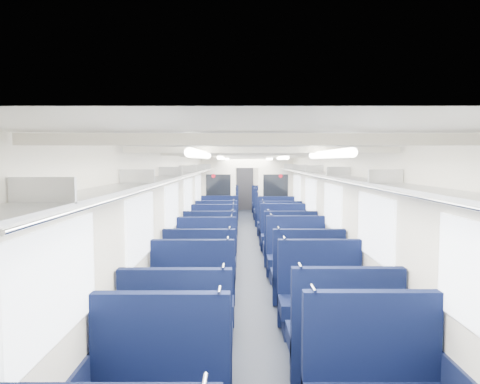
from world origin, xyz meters
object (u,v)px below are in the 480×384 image
Objects in this scene: seat_26 at (225,205)px; seat_18 at (219,224)px; seat_20 at (222,215)px; seat_22 at (223,211)px; seat_12 at (210,249)px; seat_13 at (290,249)px; seat_4 at (178,344)px; seat_17 at (280,231)px; seat_6 at (192,304)px; seat_24 at (224,208)px; seat_14 at (214,239)px; seat_8 at (200,279)px; seat_19 at (276,225)px; end_door at (245,188)px; seat_27 at (265,205)px; seat_11 at (296,260)px; seat_7 at (321,304)px; seat_25 at (267,208)px; seat_9 at (307,279)px; seat_5 at (343,342)px; seat_16 at (217,231)px; seat_21 at (271,216)px; seat_23 at (268,211)px; seat_15 at (284,238)px; seat_10 at (206,263)px; bulkhead at (247,193)px.

seat_18 is at bearing -90.00° from seat_26.
seat_20 is 1.00× the size of seat_22.
seat_12 and seat_13 have the same top height.
seat_4 is 7.05m from seat_17.
seat_6 and seat_24 have the same top height.
seat_6 and seat_14 have the same top height.
seat_19 is (1.66, 5.66, 0.00)m from seat_8.
end_door reaches higher than seat_8.
seat_27 is (0.00, 5.59, 0.00)m from seat_19.
seat_18 is 1.00× the size of seat_24.
seat_6 is 2.93m from seat_11.
seat_11 is (0.00, 2.40, 0.00)m from seat_7.
seat_26 is at bearing 142.00° from seat_25.
seat_26 is (0.00, 2.49, 0.00)m from seat_22.
seat_25 is (0.00, 10.09, 0.00)m from seat_9.
seat_25 is at bearing 68.41° from seat_18.
seat_4 is 1.66m from seat_5.
seat_21 is at bearing 61.85° from seat_16.
seat_11 is at bearing -90.00° from seat_23.
seat_12 is (0.00, 2.31, 0.00)m from seat_8.
seat_11 is 2.32m from seat_15.
seat_20 is 3.76m from seat_27.
seat_15 is at bearing 70.68° from seat_6.
seat_19 is (0.00, 4.41, 0.00)m from seat_11.
seat_11 and seat_15 have the same top height.
seat_14 and seat_25 have the same top height.
seat_10 and seat_16 have the same top height.
seat_4 is 8.19m from seat_19.
seat_18 is 1.00× the size of seat_20.
seat_10 is 4.88m from seat_19.
seat_25 is 1.00× the size of seat_27.
seat_19 is (1.66, 4.58, 0.00)m from seat_10.
seat_10 is 1.00× the size of seat_27.
seat_9 and seat_17 have the same top height.
seat_4 is 1.00× the size of seat_21.
seat_5 is 5.88m from seat_15.
seat_19 and seat_22 have the same top height.
seat_8 is 1.00× the size of seat_22.
seat_10 is at bearing -90.00° from seat_26.
seat_7 is at bearing -86.55° from end_door.
seat_26 is at bearing 90.00° from seat_18.
bulkhead is 3.17m from seat_15.
seat_17 is at bearing 90.00° from seat_7.
seat_5 and seat_14 have the same top height.
bulkhead is 1.46m from seat_19.
seat_11 is 1.00× the size of seat_21.
seat_10 is at bearing -90.00° from seat_24.
seat_9 and seat_24 have the same top height.
seat_16 is (-1.66, 4.62, 0.00)m from seat_9.
seat_19 is 2.06m from seat_21.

